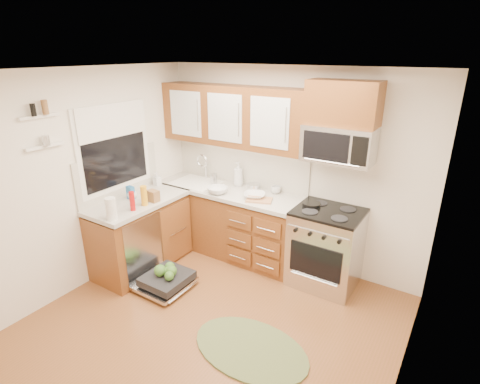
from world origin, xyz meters
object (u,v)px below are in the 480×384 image
Objects in this scene: bowl_b at (218,190)px; dishwasher at (165,280)px; sink at (196,191)px; bowl_a at (254,196)px; rug at (251,349)px; stock_pot at (254,188)px; cutting_board at (259,200)px; cup at (276,190)px; range at (326,248)px; upper_cabinets at (233,116)px; microwave at (339,144)px; paper_towel_roll at (111,209)px; skillet at (312,204)px.

dishwasher is at bearing -96.52° from bowl_b.
bowl_a is (0.99, -0.06, 0.16)m from sink.
bowl_b is at bearing 135.34° from rug.
stock_pot is (0.48, 1.25, 0.88)m from dishwasher.
cup is (0.05, 0.33, 0.04)m from cutting_board.
bowl_a is at bearing -57.52° from stock_pot.
range is at bearing 7.17° from bowl_b.
bowl_b is (-0.37, -0.30, -0.01)m from stock_pot.
upper_cabinets reaches higher than microwave.
stock_pot is at bearing 61.14° from paper_towel_roll.
cutting_board is (0.69, 1.02, 0.84)m from dishwasher.
bowl_b is (0.50, 1.27, -0.08)m from paper_towel_roll.
cup is at bearing 164.54° from range.
skillet is at bearing 7.13° from bowl_a.
cutting_board is 1.17× the size of bowl_b.
range is 3.77× the size of paper_towel_roll.
skillet is at bearing -6.61° from stock_pot.
sink is 1.72m from skillet.
stock_pot is (0.87, 0.13, 0.18)m from sink.
sink is at bearing -178.89° from skillet.
cutting_board is at bearing 55.85° from dishwasher.
paper_towel_roll is at bearing -179.26° from rug.
microwave is (0.00, 0.12, 1.23)m from range.
bowl_b is (-0.49, -0.11, 0.01)m from bowl_a.
paper_towel_roll is at bearing -140.87° from microwave.
upper_cabinets reaches higher than sink.
microwave is at bearing 83.75° from rug.
cup is (0.74, 1.35, 0.87)m from dishwasher.
paper_towel_roll is (-1.08, -1.34, 0.11)m from cutting_board.
dishwasher is at bearing -110.82° from stock_pot.
paper_towel_roll is (-1.93, -1.45, 0.58)m from range.
microwave is at bearing 15.33° from cutting_board.
paper_towel_roll is at bearing -108.22° from upper_cabinets.
upper_cabinets is 3.31× the size of sink.
skillet is 0.85m from stock_pot.
paper_towel_roll is at bearing -139.20° from skillet.
stock_pot is at bearing 8.57° from sink.
bowl_a is (0.46, -0.21, -0.92)m from upper_cabinets.
bowl_b is (0.11, 0.95, 0.87)m from dishwasher.
sink is 2.92× the size of skillet.
bowl_b reaches higher than bowl_a.
cutting_board is at bearing 51.07° from paper_towel_roll.
paper_towel_roll reaches higher than cup.
microwave is 3.02× the size of paper_towel_roll.
cup is (-0.80, 0.10, -0.73)m from microwave.
cutting_board is at bearing -172.43° from range.
skillet is 0.80× the size of bowl_a.
microwave is 1.17m from cutting_board.
paper_towel_roll is (0.00, -1.44, 0.25)m from sink.
cup is at bearing 55.81° from paper_towel_roll.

